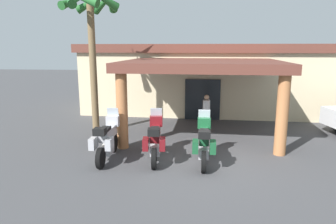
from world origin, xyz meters
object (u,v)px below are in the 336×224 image
motorcycle_silver (107,140)px  pedestrian (206,110)px  motel_building (204,77)px  motorcycle_maroon (155,140)px  motorcycle_green (204,143)px  palm_tree_roadside (91,17)px

motorcycle_silver → pedestrian: pedestrian is taller
motel_building → motorcycle_silver: (-3.35, -8.73, -1.29)m
motel_building → pedestrian: motel_building is taller
motorcycle_silver → motorcycle_maroon: bearing=-86.2°
motorcycle_maroon → motorcycle_green: 1.60m
palm_tree_roadside → motel_building: bearing=49.2°
motorcycle_green → pedestrian: 4.18m
motel_building → pedestrian: size_ratio=8.67×
pedestrian → motorcycle_silver: bearing=76.7°
motel_building → pedestrian: 4.70m
motorcycle_silver → motorcycle_maroon: same height
motel_building → palm_tree_roadside: size_ratio=2.27×
motorcycle_maroon → motorcycle_green: same height
motorcycle_silver → palm_tree_roadside: 5.48m
motel_building → motorcycle_maroon: motel_building is taller
pedestrian → motorcycle_green: bearing=113.2°
motel_building → palm_tree_roadside: bearing=-128.5°
motorcycle_green → motorcycle_maroon: bearing=86.4°
motorcycle_maroon → palm_tree_roadside: bearing=39.7°
motorcycle_green → pedestrian: pedestrian is taller
pedestrian → palm_tree_roadside: (-4.82, -0.95, 3.98)m
motel_building → motorcycle_green: 8.85m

